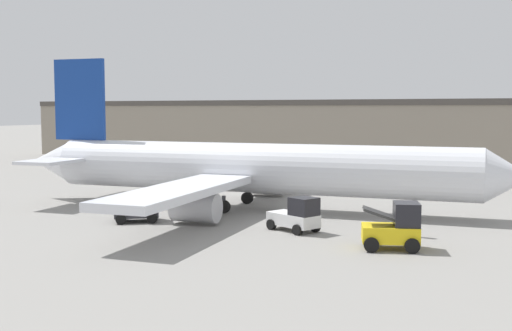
{
  "coord_description": "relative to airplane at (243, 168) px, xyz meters",
  "views": [
    {
      "loc": [
        23.1,
        -40.04,
        7.38
      ],
      "look_at": [
        0.0,
        0.0,
        3.21
      ],
      "focal_mm": 45.0,
      "sensor_mm": 36.0,
      "label": 1
    }
  ],
  "objects": [
    {
      "name": "belt_loader_truck",
      "position": [
        13.86,
        -7.62,
        -1.83
      ],
      "size": [
        3.44,
        3.09,
        2.48
      ],
      "rotation": [
        0.0,
        0.0,
        0.41
      ],
      "color": "yellow",
      "rests_on": "ground_plane"
    },
    {
      "name": "pushback_tug",
      "position": [
        7.28,
        -5.89,
        -2.03
      ],
      "size": [
        3.53,
        2.62,
        2.12
      ],
      "rotation": [
        0.0,
        0.0,
        -0.33
      ],
      "color": "silver",
      "rests_on": "ground_plane"
    },
    {
      "name": "ground_crew_worker",
      "position": [
        14.02,
        -3.92,
        -2.09
      ],
      "size": [
        0.37,
        0.37,
        1.69
      ],
      "rotation": [
        0.0,
        0.0,
        4.9
      ],
      "color": "#1E2338",
      "rests_on": "ground_plane"
    },
    {
      "name": "baggage_tug",
      "position": [
        -3.08,
        -7.87,
        -2.07
      ],
      "size": [
        3.37,
        3.32,
        1.98
      ],
      "rotation": [
        0.0,
        0.0,
        0.72
      ],
      "color": "#2D2D33",
      "rests_on": "ground_plane"
    },
    {
      "name": "airplane",
      "position": [
        0.0,
        0.0,
        0.0
      ],
      "size": [
        38.13,
        33.41,
        11.22
      ],
      "rotation": [
        0.0,
        0.0,
        0.18
      ],
      "color": "silver",
      "rests_on": "ground_plane"
    },
    {
      "name": "ground_plane",
      "position": [
        0.97,
        0.18,
        -2.99
      ],
      "size": [
        400.0,
        400.0,
        0.0
      ],
      "primitive_type": "plane",
      "color": "gray"
    },
    {
      "name": "terminal_building",
      "position": [
        -13.15,
        38.28,
        1.2
      ],
      "size": [
        86.83,
        13.94,
        8.37
      ],
      "color": "gray",
      "rests_on": "ground_plane"
    }
  ]
}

